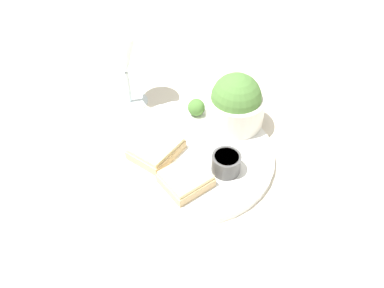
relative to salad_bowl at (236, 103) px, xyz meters
The scene contains 8 objects.
ground_plane 0.13m from the salad_bowl, 15.78° to the right, with size 4.00×4.00×0.00m, color beige.
dinner_plate 0.13m from the salad_bowl, 15.78° to the right, with size 0.31×0.31×0.01m.
salad_bowl is the anchor object (origin of this frame).
sauce_ramekin 0.13m from the salad_bowl, 18.50° to the left, with size 0.05×0.05×0.04m.
cheese_toast_near 0.18m from the salad_bowl, 30.33° to the right, with size 0.10×0.08×0.03m.
cheese_toast_far 0.19m from the salad_bowl, ahead, with size 0.10×0.09×0.03m.
wine_glass 0.24m from the salad_bowl, 80.47° to the right, with size 0.08×0.08×0.17m.
garnish 0.08m from the salad_bowl, 77.52° to the right, with size 0.04×0.04×0.04m.
Camera 1 is at (0.42, 0.23, 0.52)m, focal length 35.00 mm.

